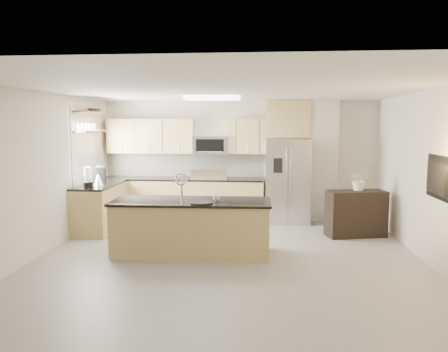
# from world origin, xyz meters

# --- Properties ---
(floor) EXTENTS (6.50, 6.50, 0.00)m
(floor) POSITION_xyz_m (0.00, 0.00, 0.00)
(floor) COLOR gray
(floor) RESTS_ON ground
(ceiling) EXTENTS (6.00, 6.50, 0.02)m
(ceiling) POSITION_xyz_m (0.00, 0.00, 2.60)
(ceiling) COLOR silver
(ceiling) RESTS_ON wall_back
(wall_back) EXTENTS (6.00, 0.02, 2.60)m
(wall_back) POSITION_xyz_m (0.00, 3.25, 1.30)
(wall_back) COLOR beige
(wall_back) RESTS_ON floor
(wall_front) EXTENTS (6.00, 0.02, 2.60)m
(wall_front) POSITION_xyz_m (0.00, -3.25, 1.30)
(wall_front) COLOR beige
(wall_front) RESTS_ON floor
(wall_left) EXTENTS (0.02, 6.50, 2.60)m
(wall_left) POSITION_xyz_m (-3.00, 0.00, 1.30)
(wall_left) COLOR beige
(wall_left) RESTS_ON floor
(wall_right) EXTENTS (0.02, 6.50, 2.60)m
(wall_right) POSITION_xyz_m (3.00, 0.00, 1.30)
(wall_right) COLOR beige
(wall_right) RESTS_ON floor
(back_counter) EXTENTS (3.55, 0.66, 1.44)m
(back_counter) POSITION_xyz_m (-1.23, 2.93, 0.47)
(back_counter) COLOR tan
(back_counter) RESTS_ON floor
(left_counter) EXTENTS (0.66, 1.50, 0.92)m
(left_counter) POSITION_xyz_m (-2.67, 1.85, 0.46)
(left_counter) COLOR tan
(left_counter) RESTS_ON floor
(range) EXTENTS (0.76, 0.64, 1.14)m
(range) POSITION_xyz_m (-0.60, 2.92, 0.47)
(range) COLOR black
(range) RESTS_ON floor
(upper_cabinets) EXTENTS (3.50, 0.33, 0.75)m
(upper_cabinets) POSITION_xyz_m (-1.30, 3.09, 1.83)
(upper_cabinets) COLOR tan
(upper_cabinets) RESTS_ON wall_back
(microwave) EXTENTS (0.76, 0.40, 0.40)m
(microwave) POSITION_xyz_m (-0.60, 3.04, 1.63)
(microwave) COLOR #B3B3B6
(microwave) RESTS_ON upper_cabinets
(refrigerator) EXTENTS (0.92, 0.78, 1.78)m
(refrigerator) POSITION_xyz_m (1.06, 2.87, 0.89)
(refrigerator) COLOR #B3B3B6
(refrigerator) RESTS_ON floor
(partition_column) EXTENTS (0.60, 0.30, 2.60)m
(partition_column) POSITION_xyz_m (1.82, 3.10, 1.30)
(partition_column) COLOR beige
(partition_column) RESTS_ON floor
(window) EXTENTS (0.04, 1.15, 1.65)m
(window) POSITION_xyz_m (-2.98, 1.85, 1.65)
(window) COLOR white
(window) RESTS_ON wall_left
(shelf_lower) EXTENTS (0.30, 1.20, 0.04)m
(shelf_lower) POSITION_xyz_m (-2.85, 1.95, 1.95)
(shelf_lower) COLOR brown
(shelf_lower) RESTS_ON wall_left
(shelf_upper) EXTENTS (0.30, 1.20, 0.04)m
(shelf_upper) POSITION_xyz_m (-2.85, 1.95, 2.32)
(shelf_upper) COLOR brown
(shelf_upper) RESTS_ON wall_left
(ceiling_fixture) EXTENTS (1.00, 0.50, 0.06)m
(ceiling_fixture) POSITION_xyz_m (-0.40, 1.60, 2.56)
(ceiling_fixture) COLOR white
(ceiling_fixture) RESTS_ON ceiling
(island) EXTENTS (2.56, 0.97, 1.30)m
(island) POSITION_xyz_m (-0.61, 0.40, 0.44)
(island) COLOR tan
(island) RESTS_ON floor
(credenza) EXTENTS (1.15, 0.68, 0.86)m
(credenza) POSITION_xyz_m (2.28, 1.78, 0.43)
(credenza) COLOR black
(credenza) RESTS_ON floor
(cup) EXTENTS (0.14, 0.14, 0.09)m
(cup) POSITION_xyz_m (-0.20, 0.37, 0.92)
(cup) COLOR silver
(cup) RESTS_ON island
(platter) EXTENTS (0.42, 0.42, 0.02)m
(platter) POSITION_xyz_m (-0.42, 0.17, 0.89)
(platter) COLOR black
(platter) RESTS_ON island
(blender) EXTENTS (0.17, 0.17, 0.39)m
(blender) POSITION_xyz_m (-2.68, 1.30, 1.09)
(blender) COLOR black
(blender) RESTS_ON left_counter
(kettle) EXTENTS (0.21, 0.21, 0.26)m
(kettle) POSITION_xyz_m (-2.62, 1.68, 1.03)
(kettle) COLOR #B3B3B6
(kettle) RESTS_ON left_counter
(coffee_maker) EXTENTS (0.22, 0.24, 0.33)m
(coffee_maker) POSITION_xyz_m (-2.69, 2.00, 1.08)
(coffee_maker) COLOR black
(coffee_maker) RESTS_ON left_counter
(bowl) EXTENTS (0.47, 0.47, 0.09)m
(bowl) POSITION_xyz_m (-2.85, 2.20, 2.38)
(bowl) COLOR #B3B3B6
(bowl) RESTS_ON shelf_upper
(flower_vase) EXTENTS (0.64, 0.59, 0.61)m
(flower_vase) POSITION_xyz_m (2.33, 1.84, 1.17)
(flower_vase) COLOR white
(flower_vase) RESTS_ON credenza
(television) EXTENTS (0.14, 1.08, 0.62)m
(television) POSITION_xyz_m (2.91, -0.20, 1.35)
(television) COLOR black
(television) RESTS_ON wall_right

